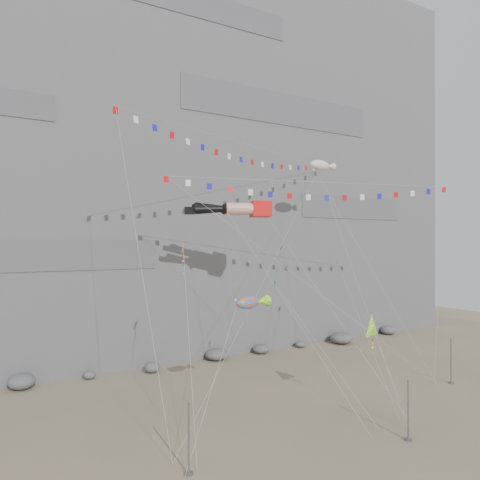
% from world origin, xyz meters
% --- Properties ---
extents(ground, '(120.00, 120.00, 0.00)m').
position_xyz_m(ground, '(0.00, 0.00, 0.00)').
color(ground, '#87745D').
rests_on(ground, ground).
extents(cliff, '(80.00, 28.00, 50.00)m').
position_xyz_m(cliff, '(0.00, 32.00, 25.00)').
color(cliff, slate).
rests_on(cliff, ground).
extents(talus_boulders, '(60.00, 3.00, 1.20)m').
position_xyz_m(talus_boulders, '(0.00, 17.00, 0.60)').
color(talus_boulders, slate).
rests_on(talus_boulders, ground).
extents(anchor_pole_left, '(0.12, 0.12, 4.09)m').
position_xyz_m(anchor_pole_left, '(-13.69, -4.91, 2.04)').
color(anchor_pole_left, slate).
rests_on(anchor_pole_left, ground).
extents(anchor_pole_center, '(0.12, 0.12, 4.04)m').
position_xyz_m(anchor_pole_center, '(0.82, -8.37, 2.02)').
color(anchor_pole_center, slate).
rests_on(anchor_pole_center, ground).
extents(anchor_pole_right, '(0.12, 0.12, 4.21)m').
position_xyz_m(anchor_pole_right, '(14.72, -2.05, 2.11)').
color(anchor_pole_right, slate).
rests_on(anchor_pole_right, ground).
extents(legs_kite, '(10.41, 18.31, 22.07)m').
position_xyz_m(legs_kite, '(-2.47, 8.38, 16.38)').
color(legs_kite, red).
rests_on(legs_kite, ground).
extents(flag_banner_upper, '(30.40, 20.33, 30.44)m').
position_xyz_m(flag_banner_upper, '(-0.00, 10.64, 23.11)').
color(flag_banner_upper, red).
rests_on(flag_banner_upper, ground).
extents(flag_banner_lower, '(27.83, 9.69, 21.94)m').
position_xyz_m(flag_banner_lower, '(4.42, 4.92, 18.98)').
color(flag_banner_lower, red).
rests_on(flag_banner_lower, ground).
extents(harlequin_kite, '(3.41, 8.45, 15.12)m').
position_xyz_m(harlequin_kite, '(-10.58, 2.70, 12.79)').
color(harlequin_kite, red).
rests_on(harlequin_kite, ground).
extents(fish_windsock, '(8.99, 5.68, 12.30)m').
position_xyz_m(fish_windsock, '(-6.93, -0.49, 8.87)').
color(fish_windsock, '#E7440B').
rests_on(fish_windsock, ground).
extents(delta_kite, '(2.26, 3.45, 8.17)m').
position_xyz_m(delta_kite, '(1.67, -4.50, 6.76)').
color(delta_kite, '#FFEF0D').
rests_on(delta_kite, ground).
extents(blimp_windsock, '(5.47, 13.19, 25.25)m').
position_xyz_m(blimp_windsock, '(9.28, 10.23, 21.73)').
color(blimp_windsock, beige).
rests_on(blimp_windsock, ground).
extents(small_kite_a, '(3.30, 15.20, 21.78)m').
position_xyz_m(small_kite_a, '(-3.59, 7.44, 15.39)').
color(small_kite_a, orange).
rests_on(small_kite_a, ground).
extents(small_kite_b, '(5.91, 12.88, 17.32)m').
position_xyz_m(small_kite_b, '(8.22, 6.21, 10.99)').
color(small_kite_b, '#721B9F').
rests_on(small_kite_b, ground).
extents(small_kite_c, '(2.77, 10.21, 13.77)m').
position_xyz_m(small_kite_c, '(-1.81, 3.06, 9.57)').
color(small_kite_c, green).
rests_on(small_kite_c, ground).
extents(small_kite_d, '(7.36, 16.22, 24.65)m').
position_xyz_m(small_kite_d, '(8.51, 7.65, 17.31)').
color(small_kite_d, yellow).
rests_on(small_kite_d, ground).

